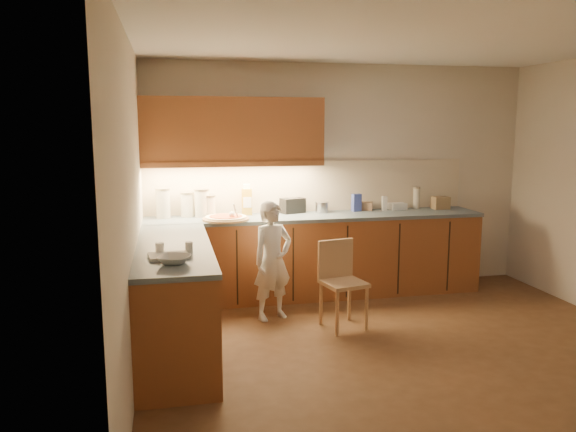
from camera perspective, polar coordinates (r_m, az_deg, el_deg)
The scene contains 24 objects.
room at distance 4.70m, azimuth 12.79°, elevation 6.18°, with size 4.54×4.50×2.62m.
l_counter at distance 5.79m, azimuth -1.29°, elevation -5.24°, with size 3.77×2.62×0.92m.
backsplash at distance 6.49m, azimuth 2.21°, elevation 3.05°, with size 3.75×0.02×0.58m, color beige.
upper_cabinets at distance 6.13m, azimuth -5.64°, elevation 8.63°, with size 1.95×0.36×0.73m.
pizza_on_board at distance 5.93m, azimuth -6.31°, elevation -0.21°, with size 0.49×0.49×0.20m.
child at distance 5.54m, azimuth -1.58°, elevation -4.55°, with size 0.43×0.28×1.18m, color white.
wooden_chair at distance 5.39m, azimuth 5.35°, elevation -6.21°, with size 0.44×0.44×0.82m.
mixing_bowl at distance 4.15m, azimuth -11.49°, elevation -4.34°, with size 0.23×0.23×0.06m, color silver.
canister_a at distance 6.15m, azimuth -12.58°, elevation 1.30°, with size 0.16×0.16×0.32m.
canister_b at distance 6.20m, azimuth -10.19°, elevation 1.18°, with size 0.15×0.15×0.27m.
canister_c at distance 6.15m, azimuth -8.75°, elevation 1.34°, with size 0.16×0.16×0.31m.
canister_d at distance 6.17m, azimuth -8.02°, elevation 1.04°, with size 0.14×0.14×0.24m.
oil_jug at distance 6.23m, azimuth -4.21°, elevation 1.55°, with size 0.12×0.10×0.34m.
toaster at distance 6.36m, azimuth 0.48°, elevation 1.07°, with size 0.30×0.23×0.17m.
steel_pot at distance 6.41m, azimuth 3.44°, elevation 0.92°, with size 0.16×0.16×0.12m.
blue_box at distance 6.53m, azimuth 6.97°, elevation 1.36°, with size 0.10×0.07×0.20m, color #3647A3.
card_box_a at distance 6.63m, azimuth 7.95°, elevation 1.00°, with size 0.14×0.10×0.10m, color tan.
white_bottle at distance 6.65m, azimuth 9.77°, elevation 1.27°, with size 0.06×0.06×0.17m, color silver.
flat_pack at distance 6.75m, azimuth 11.07°, elevation 0.98°, with size 0.19×0.13×0.08m, color white.
tall_jar at distance 6.86m, azimuth 12.92°, elevation 1.82°, with size 0.08×0.08×0.26m.
card_box_b at distance 6.91m, azimuth 15.24°, elevation 1.30°, with size 0.19×0.15×0.15m, color #A28357.
dough_cloth at distance 4.35m, azimuth -12.02°, elevation -3.97°, with size 0.29×0.23×0.02m, color silver.
spice_jar_a at distance 4.45m, azimuth -12.89°, elevation -3.26°, with size 0.07×0.07×0.09m, color white.
spice_jar_b at distance 4.48m, azimuth -10.03°, elevation -3.12°, with size 0.06×0.06×0.08m, color silver.
Camera 1 is at (-1.98, -4.26, 1.91)m, focal length 35.00 mm.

